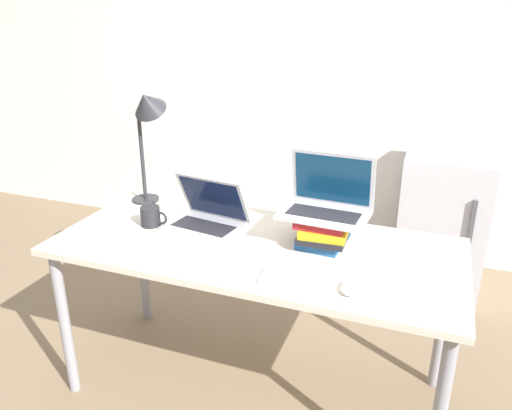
{
  "coord_description": "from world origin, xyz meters",
  "views": [
    {
      "loc": [
        0.68,
        -1.43,
        1.71
      ],
      "look_at": [
        0.0,
        0.38,
        0.95
      ],
      "focal_mm": 35.0,
      "sensor_mm": 36.0,
      "label": 1
    }
  ],
  "objects_px": {
    "book_stack": "(324,230)",
    "desk_lamp": "(146,116)",
    "laptop_left": "(208,217)",
    "wireless_keyboard": "(296,279)",
    "laptop_on_books": "(327,202)",
    "mini_fridge": "(442,222)",
    "mouse": "(350,288)",
    "mug": "(151,216)"
  },
  "relations": [
    {
      "from": "mug",
      "to": "mouse",
      "type": "bearing_deg",
      "value": -14.73
    },
    {
      "from": "laptop_left",
      "to": "laptop_on_books",
      "type": "bearing_deg",
      "value": 3.09
    },
    {
      "from": "laptop_on_books",
      "to": "desk_lamp",
      "type": "xyz_separation_m",
      "value": [
        -0.93,
        0.13,
        0.28
      ]
    },
    {
      "from": "laptop_left",
      "to": "wireless_keyboard",
      "type": "height_order",
      "value": "laptop_left"
    },
    {
      "from": "wireless_keyboard",
      "to": "mini_fridge",
      "type": "xyz_separation_m",
      "value": [
        0.51,
        1.56,
        -0.32
      ]
    },
    {
      "from": "laptop_on_books",
      "to": "mouse",
      "type": "relative_size",
      "value": 3.48
    },
    {
      "from": "desk_lamp",
      "to": "mini_fridge",
      "type": "height_order",
      "value": "desk_lamp"
    },
    {
      "from": "desk_lamp",
      "to": "wireless_keyboard",
      "type": "bearing_deg",
      "value": -28.31
    },
    {
      "from": "laptop_on_books",
      "to": "desk_lamp",
      "type": "height_order",
      "value": "desk_lamp"
    },
    {
      "from": "book_stack",
      "to": "mini_fridge",
      "type": "bearing_deg",
      "value": 68.11
    },
    {
      "from": "book_stack",
      "to": "wireless_keyboard",
      "type": "distance_m",
      "value": 0.35
    },
    {
      "from": "mouse",
      "to": "mini_fridge",
      "type": "bearing_deg",
      "value": 78.76
    },
    {
      "from": "mug",
      "to": "laptop_on_books",
      "type": "bearing_deg",
      "value": 7.87
    },
    {
      "from": "wireless_keyboard",
      "to": "mini_fridge",
      "type": "bearing_deg",
      "value": 71.84
    },
    {
      "from": "desk_lamp",
      "to": "mouse",
      "type": "bearing_deg",
      "value": -23.96
    },
    {
      "from": "wireless_keyboard",
      "to": "mouse",
      "type": "relative_size",
      "value": 2.56
    },
    {
      "from": "laptop_left",
      "to": "book_stack",
      "type": "relative_size",
      "value": 1.38
    },
    {
      "from": "book_stack",
      "to": "wireless_keyboard",
      "type": "bearing_deg",
      "value": -93.69
    },
    {
      "from": "laptop_left",
      "to": "mouse",
      "type": "height_order",
      "value": "laptop_left"
    },
    {
      "from": "wireless_keyboard",
      "to": "mini_fridge",
      "type": "distance_m",
      "value": 1.68
    },
    {
      "from": "mug",
      "to": "laptop_left",
      "type": "bearing_deg",
      "value": 17.74
    },
    {
      "from": "book_stack",
      "to": "mouse",
      "type": "relative_size",
      "value": 2.54
    },
    {
      "from": "book_stack",
      "to": "wireless_keyboard",
      "type": "relative_size",
      "value": 0.99
    },
    {
      "from": "book_stack",
      "to": "wireless_keyboard",
      "type": "height_order",
      "value": "book_stack"
    },
    {
      "from": "mouse",
      "to": "book_stack",
      "type": "bearing_deg",
      "value": 117.43
    },
    {
      "from": "laptop_left",
      "to": "laptop_on_books",
      "type": "distance_m",
      "value": 0.56
    },
    {
      "from": "mug",
      "to": "mini_fridge",
      "type": "xyz_separation_m",
      "value": [
        1.29,
        1.31,
        -0.36
      ]
    },
    {
      "from": "laptop_left",
      "to": "laptop_on_books",
      "type": "height_order",
      "value": "laptop_on_books"
    },
    {
      "from": "laptop_on_books",
      "to": "mouse",
      "type": "distance_m",
      "value": 0.44
    },
    {
      "from": "book_stack",
      "to": "desk_lamp",
      "type": "relative_size",
      "value": 0.45
    },
    {
      "from": "laptop_left",
      "to": "book_stack",
      "type": "height_order",
      "value": "laptop_left"
    },
    {
      "from": "wireless_keyboard",
      "to": "desk_lamp",
      "type": "height_order",
      "value": "desk_lamp"
    },
    {
      "from": "desk_lamp",
      "to": "mini_fridge",
      "type": "xyz_separation_m",
      "value": [
        1.42,
        1.07,
        -0.77
      ]
    },
    {
      "from": "book_stack",
      "to": "mini_fridge",
      "type": "relative_size",
      "value": 0.3
    },
    {
      "from": "laptop_left",
      "to": "book_stack",
      "type": "bearing_deg",
      "value": 0.81
    },
    {
      "from": "book_stack",
      "to": "mug",
      "type": "bearing_deg",
      "value": -173.67
    },
    {
      "from": "laptop_left",
      "to": "wireless_keyboard",
      "type": "bearing_deg",
      "value": -32.59
    },
    {
      "from": "book_stack",
      "to": "mug",
      "type": "relative_size",
      "value": 2.05
    },
    {
      "from": "book_stack",
      "to": "mini_fridge",
      "type": "distance_m",
      "value": 1.37
    },
    {
      "from": "mouse",
      "to": "mini_fridge",
      "type": "height_order",
      "value": "mini_fridge"
    },
    {
      "from": "laptop_on_books",
      "to": "wireless_keyboard",
      "type": "height_order",
      "value": "laptop_on_books"
    },
    {
      "from": "book_stack",
      "to": "laptop_on_books",
      "type": "relative_size",
      "value": 0.73
    }
  ]
}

